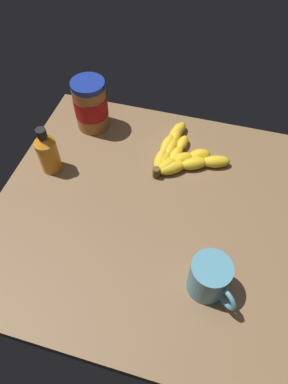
{
  "coord_description": "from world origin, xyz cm",
  "views": [
    {
      "loc": [
        -8.85,
        46.67,
        72.65
      ],
      "look_at": [
        4.36,
        -0.72,
        5.82
      ],
      "focal_mm": 31.64,
      "sensor_mm": 36.0,
      "label": 1
    }
  ],
  "objects_px": {
    "honey_bottle": "(48,152)",
    "peanut_butter_jar": "(91,105)",
    "coffee_mug": "(209,278)",
    "banana_bunch": "(178,154)"
  },
  "relations": [
    {
      "from": "peanut_butter_jar",
      "to": "honey_bottle",
      "type": "bearing_deg",
      "value": 75.63
    },
    {
      "from": "peanut_butter_jar",
      "to": "honey_bottle",
      "type": "xyz_separation_m",
      "value": [
        0.05,
        0.2,
        -0.01
      ]
    },
    {
      "from": "coffee_mug",
      "to": "peanut_butter_jar",
      "type": "bearing_deg",
      "value": -45.02
    },
    {
      "from": "peanut_butter_jar",
      "to": "honey_bottle",
      "type": "height_order",
      "value": "peanut_butter_jar"
    },
    {
      "from": "peanut_butter_jar",
      "to": "honey_bottle",
      "type": "relative_size",
      "value": 1.09
    },
    {
      "from": "honey_bottle",
      "to": "coffee_mug",
      "type": "xyz_separation_m",
      "value": [
        -0.47,
        0.23,
        -0.01
      ]
    },
    {
      "from": "banana_bunch",
      "to": "honey_bottle",
      "type": "relative_size",
      "value": 1.58
    },
    {
      "from": "honey_bottle",
      "to": "peanut_butter_jar",
      "type": "bearing_deg",
      "value": -104.37
    },
    {
      "from": "coffee_mug",
      "to": "banana_bunch",
      "type": "bearing_deg",
      "value": -68.53
    },
    {
      "from": "honey_bottle",
      "to": "coffee_mug",
      "type": "bearing_deg",
      "value": 154.32
    }
  ]
}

